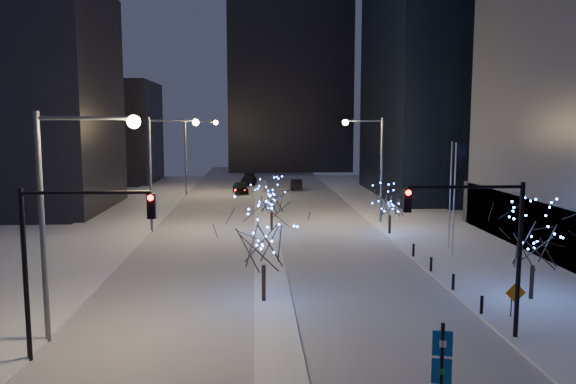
{
  "coord_description": "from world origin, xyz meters",
  "views": [
    {
      "loc": [
        -0.91,
        -22.13,
        9.5
      ],
      "look_at": [
        1.24,
        14.31,
        5.0
      ],
      "focal_mm": 35.0,
      "sensor_mm": 36.0,
      "label": 1
    }
  ],
  "objects": [
    {
      "name": "ground",
      "position": [
        0.0,
        0.0,
        0.0
      ],
      "size": [
        160.0,
        160.0,
        0.0
      ],
      "primitive_type": "plane",
      "color": "silver",
      "rests_on": "ground"
    },
    {
      "name": "west_sidewalk",
      "position": [
        -14.0,
        20.0,
        0.07
      ],
      "size": [
        8.0,
        90.0,
        0.15
      ],
      "primitive_type": "cube",
      "color": "silver",
      "rests_on": "ground"
    },
    {
      "name": "bollards",
      "position": [
        10.2,
        10.0,
        0.6
      ],
      "size": [
        0.16,
        12.16,
        0.9
      ],
      "color": "black",
      "rests_on": "east_sidewalk"
    },
    {
      "name": "horizon_block",
      "position": [
        6.0,
        92.0,
        21.0
      ],
      "size": [
        24.0,
        14.0,
        42.0
      ],
      "primitive_type": "cube",
      "color": "black",
      "rests_on": "ground"
    },
    {
      "name": "holiday_tree_plaza_far",
      "position": [
        10.5,
        24.28,
        2.95
      ],
      "size": [
        3.44,
        3.44,
        4.32
      ],
      "color": "black",
      "rests_on": "east_sidewalk"
    },
    {
      "name": "holiday_tree_median_near",
      "position": [
        -0.5,
        6.68,
        3.65
      ],
      "size": [
        4.56,
        4.56,
        5.4
      ],
      "color": "black",
      "rests_on": "median"
    },
    {
      "name": "road",
      "position": [
        0.0,
        35.0,
        0.01
      ],
      "size": [
        20.0,
        130.0,
        0.02
      ],
      "primitive_type": "cube",
      "color": "#A5AAB4",
      "rests_on": "ground"
    },
    {
      "name": "traffic_signal_east",
      "position": [
        8.94,
        1.0,
        4.76
      ],
      "size": [
        5.26,
        0.43,
        7.0
      ],
      "color": "black",
      "rests_on": "ground"
    },
    {
      "name": "construction_sign",
      "position": [
        11.63,
        3.48,
        1.18
      ],
      "size": [
        1.04,
        0.09,
        1.71
      ],
      "rotation": [
        0.0,
        0.0,
        0.05
      ],
      "color": "black",
      "rests_on": "east_sidewalk"
    },
    {
      "name": "median",
      "position": [
        0.0,
        30.0,
        0.07
      ],
      "size": [
        2.0,
        80.0,
        0.15
      ],
      "primitive_type": "cube",
      "color": "silver",
      "rests_on": "ground"
    },
    {
      "name": "wayfinding_sign",
      "position": [
        4.77,
        -6.0,
        2.12
      ],
      "size": [
        0.61,
        0.2,
        3.45
      ],
      "rotation": [
        0.0,
        0.0,
        -0.2
      ],
      "color": "black",
      "rests_on": "ground"
    },
    {
      "name": "car_mid",
      "position": [
        4.93,
        57.56,
        0.76
      ],
      "size": [
        1.71,
        4.63,
        1.51
      ],
      "primitive_type": "imported",
      "rotation": [
        0.0,
        0.0,
        3.12
      ],
      "color": "black",
      "rests_on": "ground"
    },
    {
      "name": "flagpoles",
      "position": [
        13.37,
        17.25,
        4.8
      ],
      "size": [
        1.35,
        2.6,
        8.0
      ],
      "color": "silver",
      "rests_on": "east_sidewalk"
    },
    {
      "name": "street_lamp_w_near",
      "position": [
        -8.94,
        2.0,
        6.5
      ],
      "size": [
        4.4,
        0.56,
        10.0
      ],
      "color": "#595E66",
      "rests_on": "ground"
    },
    {
      "name": "street_lamp_w_mid",
      "position": [
        -8.94,
        27.0,
        6.5
      ],
      "size": [
        4.4,
        0.56,
        10.0
      ],
      "color": "#595E66",
      "rests_on": "ground"
    },
    {
      "name": "car_near",
      "position": [
        -2.93,
        53.57,
        0.78
      ],
      "size": [
        2.41,
        4.78,
        1.56
      ],
      "primitive_type": "imported",
      "rotation": [
        0.0,
        0.0,
        0.13
      ],
      "color": "black",
      "rests_on": "ground"
    },
    {
      "name": "filler_west_far",
      "position": [
        -26.0,
        70.0,
        8.0
      ],
      "size": [
        18.0,
        16.0,
        16.0
      ],
      "primitive_type": "cube",
      "color": "black",
      "rests_on": "ground"
    },
    {
      "name": "filler_west_near",
      "position": [
        -28.0,
        40.0,
        12.0
      ],
      "size": [
        22.0,
        18.0,
        24.0
      ],
      "primitive_type": "cube",
      "color": "black",
      "rests_on": "ground"
    },
    {
      "name": "holiday_tree_plaza_near",
      "position": [
        13.81,
        6.18,
        3.52
      ],
      "size": [
        5.54,
        5.54,
        5.26
      ],
      "color": "black",
      "rests_on": "east_sidewalk"
    },
    {
      "name": "car_far",
      "position": [
        -1.91,
        64.38,
        0.8
      ],
      "size": [
        2.63,
        5.67,
        1.6
      ],
      "primitive_type": "imported",
      "rotation": [
        0.0,
        0.0,
        -0.07
      ],
      "color": "black",
      "rests_on": "ground"
    },
    {
      "name": "traffic_signal_west",
      "position": [
        -8.44,
        -0.0,
        4.76
      ],
      "size": [
        5.26,
        0.43,
        7.0
      ],
      "color": "black",
      "rests_on": "ground"
    },
    {
      "name": "street_lamp_east",
      "position": [
        10.08,
        30.0,
        6.45
      ],
      "size": [
        3.9,
        0.56,
        10.0
      ],
      "color": "#595E66",
      "rests_on": "ground"
    },
    {
      "name": "holiday_tree_median_far",
      "position": [
        0.5,
        26.37,
        3.2
      ],
      "size": [
        5.12,
        5.12,
        4.79
      ],
      "color": "black",
      "rests_on": "median"
    },
    {
      "name": "street_lamp_w_far",
      "position": [
        -8.94,
        52.0,
        6.5
      ],
      "size": [
        4.4,
        0.56,
        10.0
      ],
      "color": "#595E66",
      "rests_on": "ground"
    },
    {
      "name": "east_sidewalk",
      "position": [
        15.0,
        20.0,
        0.07
      ],
      "size": [
        10.0,
        90.0,
        0.15
      ],
      "primitive_type": "cube",
      "color": "silver",
      "rests_on": "ground"
    }
  ]
}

